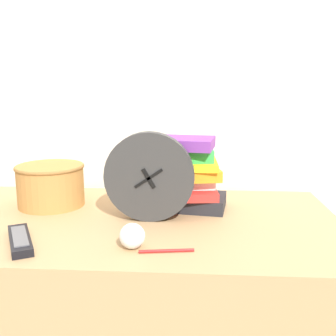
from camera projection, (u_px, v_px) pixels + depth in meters
wall_back at (151, 68)px, 1.48m from camera, size 6.00×0.04×2.40m
desk at (140, 329)px, 1.26m from camera, size 1.21×0.68×0.75m
desk_clock at (149, 177)px, 1.14m from camera, size 0.26×0.04×0.26m
book_stack at (185, 174)px, 1.26m from camera, size 0.26×0.21×0.23m
basket at (51, 184)px, 1.30m from camera, size 0.22×0.22×0.14m
tv_remote at (20, 240)px, 0.99m from camera, size 0.13×0.19×0.02m
crumpled_paper_ball at (132, 236)px, 0.96m from camera, size 0.06×0.06×0.06m
pen at (167, 251)px, 0.94m from camera, size 0.13×0.03×0.01m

